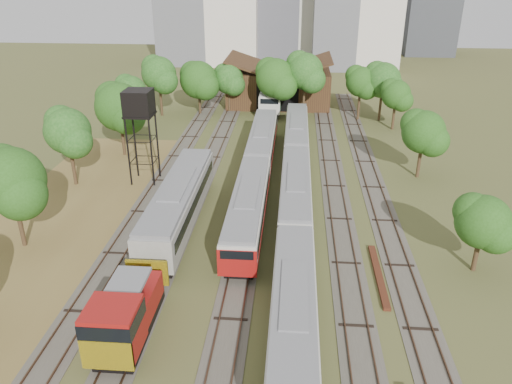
# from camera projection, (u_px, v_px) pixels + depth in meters

# --- Properties ---
(ground) EXTENTS (240.00, 240.00, 0.00)m
(ground) POSITION_uv_depth(u_px,v_px,m) (258.00, 357.00, 29.11)
(ground) COLOR #475123
(ground) RESTS_ON ground
(dry_grass_patch) EXTENTS (14.00, 60.00, 0.04)m
(dry_grass_patch) POSITION_uv_depth(u_px,v_px,m) (28.00, 267.00, 37.64)
(dry_grass_patch) COLOR brown
(dry_grass_patch) RESTS_ON ground
(tracks) EXTENTS (24.60, 80.00, 0.19)m
(tracks) POSITION_uv_depth(u_px,v_px,m) (270.00, 184.00, 51.77)
(tracks) COLOR #4C473D
(tracks) RESTS_ON ground
(railcar_red_set) EXTENTS (2.82, 34.57, 3.48)m
(railcar_red_set) POSITION_uv_depth(u_px,v_px,m) (256.00, 170.00, 50.37)
(railcar_red_set) COLOR black
(railcar_red_set) RESTS_ON ground
(railcar_green_set) EXTENTS (2.75, 52.07, 3.40)m
(railcar_green_set) POSITION_uv_depth(u_px,v_px,m) (296.00, 193.00, 45.52)
(railcar_green_set) COLOR black
(railcar_green_set) RESTS_ON ground
(railcar_rear) EXTENTS (3.13, 16.08, 3.88)m
(railcar_rear) POSITION_uv_depth(u_px,v_px,m) (272.00, 94.00, 79.04)
(railcar_rear) COLOR black
(railcar_rear) RESTS_ON ground
(shunter_locomotive) EXTENTS (2.94, 8.10, 3.85)m
(shunter_locomotive) POSITION_uv_depth(u_px,v_px,m) (124.00, 317.00, 29.53)
(shunter_locomotive) COLOR black
(shunter_locomotive) RESTS_ON ground
(old_grey_coach) EXTENTS (3.14, 18.00, 3.89)m
(old_grey_coach) POSITION_uv_depth(u_px,v_px,m) (179.00, 203.00, 42.95)
(old_grey_coach) COLOR black
(old_grey_coach) RESTS_ON ground
(water_tower) EXTENTS (2.79, 2.79, 9.66)m
(water_tower) POSITION_uv_depth(u_px,v_px,m) (139.00, 105.00, 49.23)
(water_tower) COLOR black
(water_tower) RESTS_ON ground
(rail_pile_far) EXTENTS (0.50, 8.05, 0.26)m
(rail_pile_far) POSITION_uv_depth(u_px,v_px,m) (379.00, 275.00, 36.50)
(rail_pile_far) COLOR #542718
(rail_pile_far) RESTS_ON ground
(maintenance_shed) EXTENTS (16.45, 11.55, 7.58)m
(maintenance_shed) POSITION_uv_depth(u_px,v_px,m) (279.00, 85.00, 80.45)
(maintenance_shed) COLOR #3A2315
(maintenance_shed) RESTS_ON ground
(tree_band_left) EXTENTS (7.40, 52.97, 8.66)m
(tree_band_left) POSITION_uv_depth(u_px,v_px,m) (54.00, 155.00, 43.93)
(tree_band_left) COLOR #382616
(tree_band_left) RESTS_ON ground
(tree_band_far) EXTENTS (37.23, 9.10, 9.56)m
(tree_band_far) POSITION_uv_depth(u_px,v_px,m) (265.00, 78.00, 71.91)
(tree_band_far) COLOR #382616
(tree_band_far) RESTS_ON ground
(tree_band_right) EXTENTS (4.56, 38.76, 7.27)m
(tree_band_right) POSITION_uv_depth(u_px,v_px,m) (425.00, 137.00, 51.24)
(tree_band_right) COLOR #382616
(tree_band_right) RESTS_ON ground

